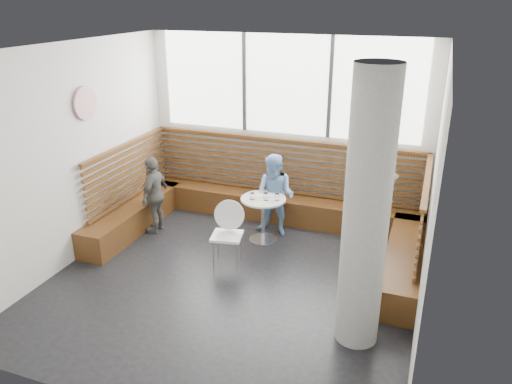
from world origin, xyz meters
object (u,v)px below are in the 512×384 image
(concrete_column, at_px, (366,214))
(cafe_table, at_px, (263,210))
(cafe_chair, at_px, (229,228))
(adult_man, at_px, (373,215))
(child_left, at_px, (155,195))
(child_back, at_px, (275,195))

(concrete_column, bearing_deg, cafe_table, 133.32)
(cafe_chair, xyz_separation_m, adult_man, (2.00, 0.62, 0.26))
(cafe_table, bearing_deg, child_left, -171.38)
(concrete_column, distance_m, child_back, 3.02)
(adult_man, relative_size, child_back, 1.19)
(cafe_chair, relative_size, adult_man, 0.58)
(cafe_table, distance_m, child_left, 1.86)
(child_back, height_order, child_left, child_back)
(cafe_table, relative_size, child_left, 0.57)
(cafe_chair, relative_size, child_left, 0.73)
(concrete_column, relative_size, cafe_table, 4.27)
(adult_man, bearing_deg, concrete_column, 176.65)
(adult_man, bearing_deg, child_left, 83.91)
(adult_man, height_order, child_left, adult_man)
(concrete_column, distance_m, child_left, 4.18)
(child_left, bearing_deg, cafe_chair, 67.38)
(concrete_column, height_order, adult_man, concrete_column)
(cafe_table, relative_size, child_back, 0.54)
(cafe_table, height_order, child_back, child_back)
(child_left, bearing_deg, child_back, 104.02)
(child_left, bearing_deg, concrete_column, 62.53)
(cafe_table, xyz_separation_m, adult_man, (1.76, -0.23, 0.29))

